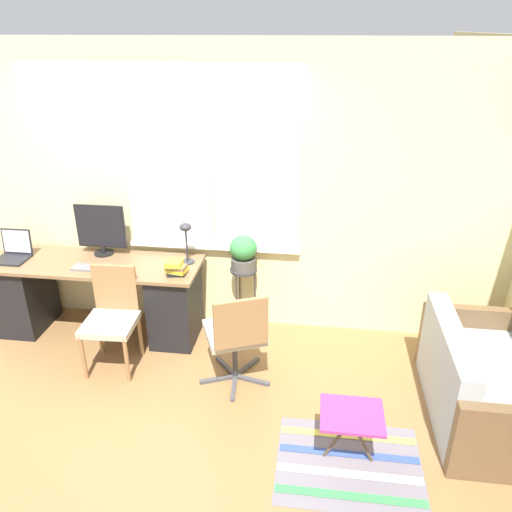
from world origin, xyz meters
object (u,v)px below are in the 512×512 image
Objects in this scene: keyboard at (91,268)px; office_chair_swivel at (236,334)px; desk_chair_wooden at (112,316)px; desk_lamp at (186,235)px; potted_plant at (243,252)px; book_stack at (176,268)px; monitor at (101,229)px; plant_stand at (244,277)px; mouse at (115,269)px; laptop at (13,253)px; folding_stool at (352,418)px; couch_loveseat at (480,386)px.

keyboard is 0.39× the size of office_chair_swivel.
keyboard is 0.53m from desk_chair_wooden.
potted_plant is at bearing 13.53° from desk_lamp.
potted_plant reaches higher than book_stack.
potted_plant is at bearing 1.59° from monitor.
office_chair_swivel is at bearing -85.15° from plant_stand.
mouse is 0.15× the size of desk_lamp.
folding_stool is at bearing -22.54° from laptop.
book_stack is at bearing -60.42° from office_chair_swivel.
book_stack is at bearing -145.29° from plant_stand.
potted_plant is at bearing -153.43° from plant_stand.
potted_plant is (1.36, 0.04, -0.18)m from monitor.
book_stack is 0.67m from potted_plant.
monitor is 1.43m from plant_stand.
potted_plant is at bearing 63.75° from couch_loveseat.
potted_plant is (0.55, 0.38, 0.01)m from book_stack.
potted_plant reaches higher than office_chair_swivel.
desk_lamp is at bearing 44.61° from desk_chair_wooden.
laptop is 4.25m from couch_loveseat.
book_stack reaches higher than folding_stool.
monitor is 0.41m from keyboard.
plant_stand is 1.98× the size of potted_plant.
book_stack is (0.57, -0.01, 0.05)m from mouse.
desk_chair_wooden is at bearing -78.85° from mouse.
laptop is at bearing 175.58° from book_stack.
office_chair_swivel is 0.86m from plant_stand.
potted_plant is at bearing 15.36° from keyboard.
office_chair_swivel reaches higher than desk_chair_wooden.
desk_chair_wooden is 0.66× the size of couch_loveseat.
desk_lamp is 1.97× the size of book_stack.
monitor is 8.39× the size of mouse.
potted_plant is at bearing 34.71° from book_stack.
monitor is 0.55× the size of desk_chair_wooden.
office_chair_swivel reaches higher than book_stack.
keyboard is 2.64m from folding_stool.
plant_stand is (1.36, 0.04, -0.43)m from monitor.
desk_chair_wooden is 1.00× the size of office_chair_swivel.
book_stack is at bearing -1.21° from mouse.
office_chair_swivel is (1.19, -0.49, -0.28)m from mouse.
desk_lamp is 0.56m from potted_plant.
potted_plant is 1.90m from folding_stool.
desk_chair_wooden is (-0.50, -0.32, -0.34)m from book_stack.
desk_lamp is (0.84, 0.25, 0.27)m from keyboard.
office_chair_swivel is at bearing -22.21° from mouse.
laptop reaches higher than desk_chair_wooden.
laptop is 0.83m from keyboard.
monitor is 2.87m from folding_stool.
monitor reaches higher than mouse.
plant_stand is (1.05, 0.70, 0.10)m from desk_chair_wooden.
keyboard is at bearing -41.83° from office_chair_swivel.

